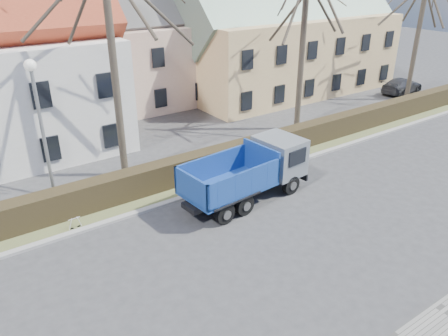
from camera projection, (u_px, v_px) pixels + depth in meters
ground at (260, 240)px, 17.19m from camera, size 120.00×120.00×0.00m
curb_far at (199, 193)px, 20.57m from camera, size 80.00×0.30×0.12m
grass_strip at (182, 180)px, 21.76m from camera, size 80.00×3.00×0.10m
hedge at (183, 171)px, 21.36m from camera, size 60.00×0.90×1.30m
building_pink at (133, 50)px, 32.38m from camera, size 10.80×8.80×8.00m
building_yellow at (282, 37)px, 36.27m from camera, size 18.80×10.80×8.50m
tree_1 at (112, 49)px, 19.76m from camera, size 9.20×9.20×12.65m
tree_2 at (303, 43)px, 26.33m from camera, size 8.00×8.00×11.00m
tree_3 at (418, 31)px, 32.67m from camera, size 7.60×7.60×10.45m
dump_truck at (242, 175)px, 19.47m from camera, size 6.63×2.95×2.58m
streetlight at (44, 139)px, 17.91m from camera, size 0.52×0.52×6.66m
cart_frame at (70, 225)px, 17.57m from camera, size 0.70×0.42×0.63m
parked_car_b at (402, 86)px, 36.28m from camera, size 4.43×2.10×1.25m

